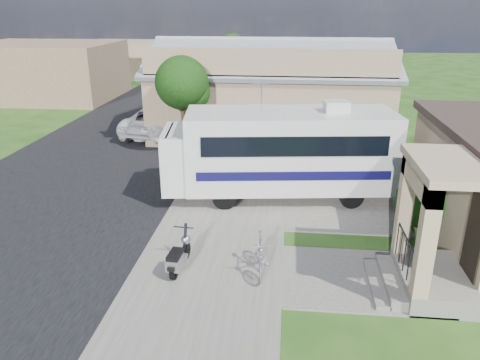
# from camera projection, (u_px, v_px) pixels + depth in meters

# --- Properties ---
(ground) EXTENTS (120.00, 120.00, 0.00)m
(ground) POSITION_uv_depth(u_px,v_px,m) (248.00, 254.00, 13.35)
(ground) COLOR #183E10
(street_slab) EXTENTS (9.00, 80.00, 0.02)m
(street_slab) POSITION_uv_depth(u_px,v_px,m) (117.00, 146.00, 23.38)
(street_slab) COLOR black
(street_slab) RESTS_ON ground
(sidewalk_slab) EXTENTS (4.00, 80.00, 0.06)m
(sidewalk_slab) POSITION_uv_depth(u_px,v_px,m) (246.00, 150.00, 22.74)
(sidewalk_slab) COLOR #5B5752
(sidewalk_slab) RESTS_ON ground
(driveway_slab) EXTENTS (7.00, 6.00, 0.05)m
(driveway_slab) POSITION_uv_depth(u_px,v_px,m) (299.00, 195.00, 17.38)
(driveway_slab) COLOR #5B5752
(driveway_slab) RESTS_ON ground
(walk_slab) EXTENTS (4.00, 3.00, 0.05)m
(walk_slab) POSITION_uv_depth(u_px,v_px,m) (360.00, 278.00, 12.12)
(walk_slab) COLOR #5B5752
(walk_slab) RESTS_ON ground
(warehouse) EXTENTS (12.50, 8.40, 5.04)m
(warehouse) POSITION_uv_depth(u_px,v_px,m) (271.00, 95.00, 25.64)
(warehouse) COLOR #7D644E
(warehouse) RESTS_ON ground
(distant_bldg_far) EXTENTS (10.00, 8.00, 4.00)m
(distant_bldg_far) POSITION_uv_depth(u_px,v_px,m) (47.00, 71.00, 34.75)
(distant_bldg_far) COLOR brown
(distant_bldg_far) RESTS_ON ground
(distant_bldg_near) EXTENTS (8.00, 7.00, 3.20)m
(distant_bldg_near) POSITION_uv_depth(u_px,v_px,m) (127.00, 59.00, 45.86)
(distant_bldg_near) COLOR #7D644E
(distant_bldg_near) RESTS_ON ground
(street_tree_a) EXTENTS (2.44, 2.40, 4.58)m
(street_tree_a) POSITION_uv_depth(u_px,v_px,m) (184.00, 85.00, 20.98)
(street_tree_a) COLOR #322316
(street_tree_a) RESTS_ON ground
(street_tree_b) EXTENTS (2.44, 2.40, 4.73)m
(street_tree_b) POSITION_uv_depth(u_px,v_px,m) (217.00, 58.00, 30.23)
(street_tree_b) COLOR #322316
(street_tree_b) RESTS_ON ground
(street_tree_c) EXTENTS (2.44, 2.40, 4.42)m
(street_tree_c) POSITION_uv_depth(u_px,v_px,m) (234.00, 50.00, 38.70)
(street_tree_c) COLOR #322316
(street_tree_c) RESTS_ON ground
(motorhome) EXTENTS (8.39, 3.54, 4.17)m
(motorhome) POSITION_uv_depth(u_px,v_px,m) (281.00, 150.00, 16.70)
(motorhome) COLOR #BBBCB7
(motorhome) RESTS_ON ground
(shrub) EXTENTS (1.99, 1.90, 2.45)m
(shrub) POSITION_uv_depth(u_px,v_px,m) (428.00, 197.00, 14.08)
(shrub) COLOR #322316
(shrub) RESTS_ON ground
(scooter) EXTENTS (0.55, 1.58, 1.04)m
(scooter) POSITION_uv_depth(u_px,v_px,m) (179.00, 256.00, 12.31)
(scooter) COLOR black
(scooter) RESTS_ON ground
(bicycle) EXTENTS (0.64, 1.78, 1.05)m
(bicycle) POSITION_uv_depth(u_px,v_px,m) (260.00, 256.00, 12.22)
(bicycle) COLOR #9A9AA1
(bicycle) RESTS_ON ground
(pickup_truck) EXTENTS (3.53, 6.02, 1.57)m
(pickup_truck) POSITION_uv_depth(u_px,v_px,m) (161.00, 120.00, 25.36)
(pickup_truck) COLOR silver
(pickup_truck) RESTS_ON ground
(van) EXTENTS (2.43, 5.79, 1.67)m
(van) POSITION_uv_depth(u_px,v_px,m) (183.00, 95.00, 31.95)
(van) COLOR silver
(van) RESTS_ON ground
(garden_hose) EXTENTS (0.40, 0.40, 0.18)m
(garden_hose) POSITION_uv_depth(u_px,v_px,m) (386.00, 262.00, 12.76)
(garden_hose) COLOR #136015
(garden_hose) RESTS_ON ground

